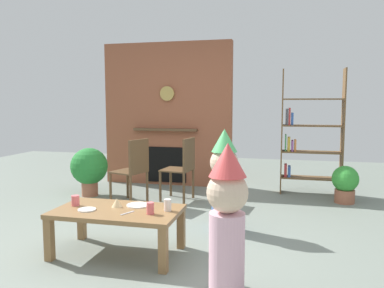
{
  "coord_description": "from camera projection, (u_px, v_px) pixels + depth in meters",
  "views": [
    {
      "loc": [
        1.11,
        -3.58,
        1.39
      ],
      "look_at": [
        0.15,
        0.4,
        0.95
      ],
      "focal_mm": 35.43,
      "sensor_mm": 36.0,
      "label": 1
    }
  ],
  "objects": [
    {
      "name": "ground_plane",
      "position": [
        169.0,
        240.0,
        3.87
      ],
      "size": [
        12.0,
        12.0,
        0.0
      ],
      "primitive_type": "plane",
      "color": "gray"
    },
    {
      "name": "brick_fireplace_feature",
      "position": [
        168.0,
        115.0,
        6.44
      ],
      "size": [
        2.2,
        0.28,
        2.4
      ],
      "color": "#935138",
      "rests_on": "ground_plane"
    },
    {
      "name": "bookshelf",
      "position": [
        307.0,
        137.0,
        5.75
      ],
      "size": [
        0.9,
        0.28,
        1.9
      ],
      "color": "brown",
      "rests_on": "ground_plane"
    },
    {
      "name": "coffee_table",
      "position": [
        118.0,
        216.0,
        3.47
      ],
      "size": [
        1.15,
        0.65,
        0.42
      ],
      "color": "olive",
      "rests_on": "ground_plane"
    },
    {
      "name": "paper_cup_near_left",
      "position": [
        150.0,
        208.0,
        3.3
      ],
      "size": [
        0.07,
        0.07,
        0.1
      ],
      "primitive_type": "cylinder",
      "color": "#E5666B",
      "rests_on": "coffee_table"
    },
    {
      "name": "paper_cup_near_right",
      "position": [
        75.0,
        201.0,
        3.58
      ],
      "size": [
        0.07,
        0.07,
        0.1
      ],
      "primitive_type": "cylinder",
      "color": "#E5666B",
      "rests_on": "coffee_table"
    },
    {
      "name": "paper_cup_center",
      "position": [
        168.0,
        205.0,
        3.4
      ],
      "size": [
        0.07,
        0.07,
        0.11
      ],
      "primitive_type": "cylinder",
      "color": "silver",
      "rests_on": "coffee_table"
    },
    {
      "name": "paper_plate_front",
      "position": [
        87.0,
        210.0,
        3.43
      ],
      "size": [
        0.16,
        0.16,
        0.01
      ],
      "primitive_type": "cylinder",
      "color": "white",
      "rests_on": "coffee_table"
    },
    {
      "name": "paper_plate_rear",
      "position": [
        138.0,
        205.0,
        3.58
      ],
      "size": [
        0.21,
        0.21,
        0.01
      ],
      "primitive_type": "cylinder",
      "color": "white",
      "rests_on": "coffee_table"
    },
    {
      "name": "birthday_cake_slice",
      "position": [
        117.0,
        203.0,
        3.53
      ],
      "size": [
        0.1,
        0.1,
        0.08
      ],
      "primitive_type": "cone",
      "color": "#EAC68C",
      "rests_on": "coffee_table"
    },
    {
      "name": "table_fork",
      "position": [
        127.0,
        213.0,
        3.33
      ],
      "size": [
        0.08,
        0.14,
        0.01
      ],
      "primitive_type": "cube",
      "rotation": [
        0.0,
        0.0,
        1.12
      ],
      "color": "silver",
      "rests_on": "coffee_table"
    },
    {
      "name": "child_with_cone_hat",
      "position": [
        227.0,
        214.0,
        2.76
      ],
      "size": [
        0.31,
        0.31,
        1.11
      ],
      "rotation": [
        0.0,
        0.0,
        2.75
      ],
      "color": "#EAB2C6",
      "rests_on": "ground_plane"
    },
    {
      "name": "child_in_pink",
      "position": [
        224.0,
        177.0,
        4.1
      ],
      "size": [
        0.31,
        0.31,
        1.12
      ],
      "rotation": [
        0.0,
        0.0,
        -2.34
      ],
      "color": "#4C7FC6",
      "rests_on": "ground_plane"
    },
    {
      "name": "dining_chair_left",
      "position": [
        134.0,
        167.0,
        5.22
      ],
      "size": [
        0.5,
        0.5,
        0.9
      ],
      "rotation": [
        0.0,
        0.0,
        2.84
      ],
      "color": "brown",
      "rests_on": "ground_plane"
    },
    {
      "name": "dining_chair_middle",
      "position": [
        183.0,
        165.0,
        5.39
      ],
      "size": [
        0.45,
        0.45,
        0.9
      ],
      "rotation": [
        0.0,
        0.0,
        3.01
      ],
      "color": "brown",
      "rests_on": "ground_plane"
    },
    {
      "name": "potted_plant_tall",
      "position": [
        345.0,
        183.0,
        5.28
      ],
      "size": [
        0.36,
        0.36,
        0.52
      ],
      "color": "#9E5B42",
      "rests_on": "ground_plane"
    },
    {
      "name": "potted_plant_short",
      "position": [
        89.0,
        168.0,
        5.68
      ],
      "size": [
        0.55,
        0.55,
        0.72
      ],
      "color": "#9E5B42",
      "rests_on": "ground_plane"
    }
  ]
}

